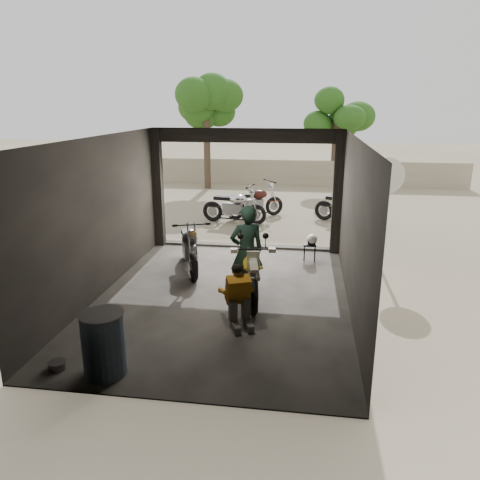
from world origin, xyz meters
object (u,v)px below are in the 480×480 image
(rider, at_px, (247,252))
(stool, at_px, (310,246))
(left_bike, at_px, (189,244))
(outside_bike_b, at_px, (255,200))
(helmet, at_px, (312,239))
(oil_drum, at_px, (104,345))
(sign_post, at_px, (384,192))
(mechanic, at_px, (239,299))
(outside_bike_a, at_px, (234,204))
(outside_bike_c, at_px, (345,204))
(main_bike, at_px, (251,270))

(rider, distance_m, stool, 2.84)
(left_bike, relative_size, outside_bike_b, 1.01)
(left_bike, bearing_deg, helmet, -0.00)
(oil_drum, relative_size, sign_post, 0.37)
(rider, distance_m, oil_drum, 3.61)
(rider, xyz_separation_m, mechanic, (0.06, -1.39, -0.42))
(outside_bike_a, xyz_separation_m, sign_post, (4.16, -3.53, 1.14))
(outside_bike_c, relative_size, helmet, 6.69)
(stool, xyz_separation_m, oil_drum, (-2.92, -5.65, 0.11))
(sign_post, bearing_deg, outside_bike_b, 138.83)
(sign_post, bearing_deg, outside_bike_c, 107.75)
(left_bike, bearing_deg, sign_post, -7.56)
(outside_bike_c, height_order, oil_drum, outside_bike_c)
(main_bike, xyz_separation_m, stool, (1.17, 2.62, -0.27))
(left_bike, bearing_deg, outside_bike_c, 31.47)
(stool, bearing_deg, outside_bike_c, 74.28)
(mechanic, bearing_deg, main_bike, 65.34)
(left_bike, height_order, mechanic, left_bike)
(outside_bike_a, bearing_deg, rider, -158.42)
(stool, bearing_deg, oil_drum, -117.31)
(left_bike, height_order, outside_bike_b, left_bike)
(helmet, distance_m, oil_drum, 6.35)
(outside_bike_a, xyz_separation_m, rider, (1.21, -5.96, 0.31))
(outside_bike_a, bearing_deg, sign_post, -120.24)
(left_bike, xyz_separation_m, outside_bike_c, (3.94, 5.14, -0.01))
(outside_bike_a, bearing_deg, main_bike, -157.77)
(mechanic, xyz_separation_m, helmet, (1.25, 3.84, 0.03))
(outside_bike_a, height_order, stool, outside_bike_a)
(mechanic, distance_m, oil_drum, 2.47)
(outside_bike_b, distance_m, helmet, 4.80)
(oil_drum, bearing_deg, left_bike, 88.59)
(outside_bike_a, bearing_deg, oil_drum, -172.64)
(stool, relative_size, sign_post, 0.17)
(main_bike, xyz_separation_m, mechanic, (-0.05, -1.24, -0.10))
(outside_bike_b, height_order, sign_post, sign_post)
(oil_drum, height_order, sign_post, sign_post)
(outside_bike_c, distance_m, helmet, 4.18)
(main_bike, relative_size, rider, 1.00)
(main_bike, relative_size, oil_drum, 1.98)
(outside_bike_a, xyz_separation_m, helmet, (2.52, -3.51, -0.08))
(rider, height_order, sign_post, sign_post)
(helmet, height_order, oil_drum, oil_drum)
(outside_bike_a, relative_size, sign_post, 0.73)
(outside_bike_c, bearing_deg, outside_bike_b, 108.73)
(outside_bike_c, height_order, sign_post, sign_post)
(rider, bearing_deg, mechanic, 68.19)
(outside_bike_a, height_order, sign_post, sign_post)
(main_bike, relative_size, outside_bike_a, 0.99)
(main_bike, distance_m, outside_bike_a, 6.25)
(outside_bike_b, bearing_deg, stool, 169.33)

